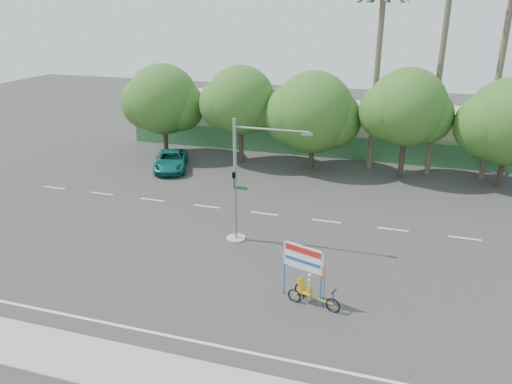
% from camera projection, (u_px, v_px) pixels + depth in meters
% --- Properties ---
extents(ground, '(120.00, 120.00, 0.00)m').
position_uv_depth(ground, '(257.00, 280.00, 24.26)').
color(ground, '#33302D').
rests_on(ground, ground).
extents(fence, '(38.00, 0.08, 2.00)m').
position_uv_depth(fence, '(331.00, 147.00, 43.08)').
color(fence, '#336B3D').
rests_on(fence, ground).
extents(building_left, '(12.00, 8.00, 4.00)m').
position_uv_depth(building_left, '(239.00, 117.00, 49.54)').
color(building_left, '#BAB394').
rests_on(building_left, ground).
extents(building_right, '(14.00, 8.00, 3.60)m').
position_uv_depth(building_right, '(429.00, 132.00, 44.58)').
color(building_right, '#BAB394').
rests_on(building_right, ground).
extents(tree_far_left, '(7.14, 6.00, 7.96)m').
position_uv_depth(tree_far_left, '(163.00, 102.00, 42.55)').
color(tree_far_left, '#473828').
rests_on(tree_far_left, ground).
extents(tree_left, '(6.66, 5.60, 8.07)m').
position_uv_depth(tree_left, '(240.00, 103.00, 40.49)').
color(tree_left, '#473828').
rests_on(tree_left, ground).
extents(tree_center, '(7.62, 6.40, 7.85)m').
position_uv_depth(tree_center, '(312.00, 114.00, 39.03)').
color(tree_center, '#473828').
rests_on(tree_center, ground).
extents(tree_right, '(6.90, 5.80, 8.36)m').
position_uv_depth(tree_right, '(406.00, 110.00, 36.79)').
color(tree_right, '#473828').
rests_on(tree_right, ground).
extents(tree_far_right, '(7.38, 6.20, 7.94)m').
position_uv_depth(tree_far_right, '(509.00, 124.00, 35.05)').
color(tree_far_right, '#473828').
rests_on(tree_far_right, ground).
extents(palm_tall, '(3.73, 3.79, 17.45)m').
position_uv_depth(palm_tall, '(444.00, 35.00, 35.70)').
color(palm_tall, '#70604C').
rests_on(palm_tall, ground).
extents(palm_mid, '(3.73, 3.79, 15.45)m').
position_uv_depth(palm_mid, '(503.00, 52.00, 34.96)').
color(palm_mid, '#70604C').
rests_on(palm_mid, ground).
extents(palm_short, '(3.73, 3.79, 14.45)m').
position_uv_depth(palm_short, '(378.00, 57.00, 37.53)').
color(palm_short, '#70604C').
rests_on(palm_short, ground).
extents(traffic_signal, '(4.72, 1.10, 7.00)m').
position_uv_depth(traffic_signal, '(241.00, 192.00, 27.39)').
color(traffic_signal, gray).
rests_on(traffic_signal, ground).
extents(trike_billboard, '(2.80, 1.20, 2.88)m').
position_uv_depth(trike_billboard, '(308.00, 280.00, 22.10)').
color(trike_billboard, black).
rests_on(trike_billboard, ground).
extents(pickup_truck, '(4.15, 5.78, 1.46)m').
position_uv_depth(pickup_truck, '(171.00, 161.00, 40.24)').
color(pickup_truck, '#0D6058').
rests_on(pickup_truck, ground).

